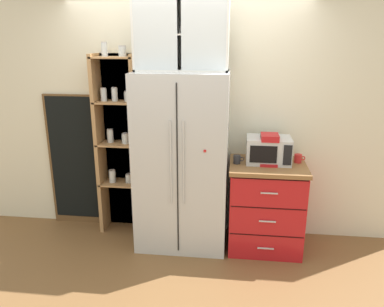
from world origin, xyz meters
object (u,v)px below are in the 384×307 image
at_px(refrigerator, 182,162).
at_px(coffee_maker, 269,149).
at_px(mug_red, 298,158).
at_px(mug_charcoal, 237,159).
at_px(chalkboard_menu, 74,161).
at_px(bottle_amber, 269,153).
at_px(microwave, 268,150).

relative_size(refrigerator, coffee_maker, 5.89).
height_order(refrigerator, mug_red, refrigerator).
xyz_separation_m(coffee_maker, mug_charcoal, (-0.31, -0.04, -0.11)).
bearing_deg(refrigerator, chalkboard_menu, 167.22).
xyz_separation_m(mug_red, bottle_amber, (-0.30, -0.09, 0.07)).
height_order(refrigerator, mug_charcoal, refrigerator).
xyz_separation_m(refrigerator, chalkboard_menu, (-1.31, 0.30, -0.14)).
relative_size(refrigerator, mug_red, 16.48).
distance_m(microwave, mug_red, 0.32).
distance_m(refrigerator, mug_charcoal, 0.56).
bearing_deg(bottle_amber, chalkboard_menu, 172.28).
bearing_deg(refrigerator, coffee_maker, 1.20).
bearing_deg(microwave, mug_red, 5.89).
xyz_separation_m(microwave, chalkboard_menu, (-2.18, 0.24, -0.28)).
relative_size(refrigerator, microwave, 4.15).
bearing_deg(mug_red, microwave, -174.11).
bearing_deg(bottle_amber, refrigerator, -179.90).
xyz_separation_m(mug_red, chalkboard_menu, (-2.48, 0.20, -0.19)).
height_order(mug_red, chalkboard_menu, chalkboard_menu).
bearing_deg(coffee_maker, mug_charcoal, -173.52).
distance_m(mug_charcoal, bottle_amber, 0.32).
relative_size(microwave, coffee_maker, 1.42).
bearing_deg(bottle_amber, mug_charcoal, -176.60).
height_order(mug_charcoal, bottle_amber, bottle_amber).
height_order(microwave, coffee_maker, coffee_maker).
distance_m(mug_charcoal, mug_red, 0.62).
relative_size(mug_red, bottle_amber, 0.42).
xyz_separation_m(mug_charcoal, bottle_amber, (0.31, 0.02, 0.07)).
bearing_deg(coffee_maker, chalkboard_menu, 172.71).
relative_size(microwave, chalkboard_menu, 0.29).
height_order(mug_red, bottle_amber, bottle_amber).
height_order(mug_charcoal, mug_red, same).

